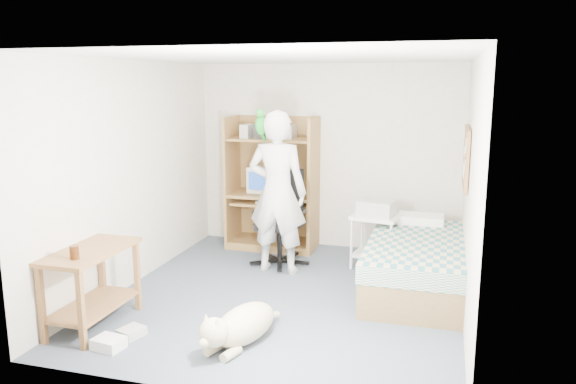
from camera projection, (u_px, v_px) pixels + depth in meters
The scene contains 21 objects.
floor at pixel (287, 296), 6.02m from camera, with size 4.00×4.00×0.00m, color #454F5E.
wall_back at pixel (328, 157), 7.66m from camera, with size 3.60×0.02×2.50m, color beige.
wall_right at pixel (471, 191), 5.29m from camera, with size 0.02×4.00×2.50m, color beige.
wall_left at pixel (133, 174), 6.26m from camera, with size 0.02×4.00×2.50m, color beige.
ceiling at pixel (287, 57), 5.53m from camera, with size 3.60×4.00×0.02m, color white.
computer_hutch at pixel (273, 189), 7.69m from camera, with size 1.20×0.63×1.80m.
bed at pixel (416, 264), 6.20m from camera, with size 1.02×2.02×0.66m.
side_desk at pixel (92, 276), 5.21m from camera, with size 0.50×1.00×0.75m.
corkboard at pixel (466, 158), 6.11m from camera, with size 0.04×0.94×0.66m.
office_chair at pixel (281, 231), 7.07m from camera, with size 0.66×0.66×1.17m.
person at pixel (277, 192), 6.65m from camera, with size 0.71×0.47×1.95m, color silver.
parrot at pixel (261, 124), 6.56m from camera, with size 0.14×0.25×0.39m.
dog at pixel (240, 325), 4.89m from camera, with size 0.56×1.06×0.41m.
printer_cart at pixel (376, 233), 6.87m from camera, with size 0.63×0.54×0.67m.
printer at pixel (376, 208), 6.81m from camera, with size 0.42×0.32×0.18m, color #AAAAA5.
crt_monitor at pixel (264, 179), 7.70m from camera, with size 0.40×0.42×0.35m.
keyboard at pixel (273, 202), 7.56m from camera, with size 0.45×0.16×0.03m, color beige.
pencil_cup at pixel (299, 191), 7.50m from camera, with size 0.08×0.08×0.12m, color gold.
drink_glass at pixel (74, 252), 4.86m from camera, with size 0.08×0.08×0.12m, color #3B1B09.
floor_box_a at pixel (109, 343), 4.83m from camera, with size 0.25×0.20×0.10m, color white.
floor_box_b at pixel (131, 332), 5.07m from camera, with size 0.18×0.22×0.08m, color #B4B4AF.
Camera 1 is at (1.56, -5.47, 2.27)m, focal length 35.00 mm.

